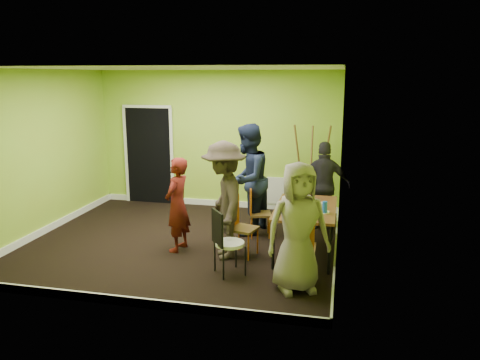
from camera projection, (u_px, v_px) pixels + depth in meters
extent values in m
plane|color=black|center=(183.00, 242.00, 7.75)|extent=(5.00, 5.00, 0.00)
cube|color=#9DC031|center=(217.00, 140.00, 9.58)|extent=(5.00, 0.04, 2.80)
cube|color=#9DC031|center=(113.00, 193.00, 5.30)|extent=(5.00, 0.04, 2.80)
cube|color=#9DC031|center=(41.00, 153.00, 7.97)|extent=(0.04, 4.50, 2.80)
cube|color=#9DC031|center=(340.00, 165.00, 6.91)|extent=(0.04, 4.50, 2.80)
cube|color=white|center=(178.00, 68.00, 7.13)|extent=(5.00, 4.50, 0.04)
cube|color=black|center=(149.00, 156.00, 9.96)|extent=(1.00, 0.05, 2.04)
cube|color=white|center=(279.00, 191.00, 9.50)|extent=(0.50, 0.04, 0.55)
cylinder|color=black|center=(273.00, 245.00, 6.58)|extent=(0.04, 0.04, 0.71)
cylinder|color=black|center=(329.00, 250.00, 6.42)|extent=(0.04, 0.04, 0.71)
cylinder|color=black|center=(285.00, 217.00, 7.90)|extent=(0.04, 0.04, 0.71)
cylinder|color=black|center=(332.00, 220.00, 7.73)|extent=(0.04, 0.04, 0.71)
cube|color=brown|center=(306.00, 208.00, 7.08)|extent=(0.90, 1.50, 0.04)
cylinder|color=#C95C13|center=(251.00, 222.00, 8.13)|extent=(0.02, 0.02, 0.39)
cylinder|color=#C95C13|center=(252.00, 228.00, 7.83)|extent=(0.02, 0.02, 0.39)
cylinder|color=#C95C13|center=(268.00, 222.00, 8.13)|extent=(0.02, 0.02, 0.39)
cylinder|color=#C95C13|center=(270.00, 228.00, 7.84)|extent=(0.02, 0.02, 0.39)
cube|color=brown|center=(260.00, 214.00, 7.94)|extent=(0.42, 0.42, 0.04)
cube|color=#C95C13|center=(251.00, 201.00, 7.88)|extent=(0.10, 0.33, 0.44)
cylinder|color=#C95C13|center=(239.00, 237.00, 7.34)|extent=(0.02, 0.02, 0.42)
cylinder|color=#C95C13|center=(229.00, 244.00, 7.06)|extent=(0.02, 0.02, 0.42)
cylinder|color=#C95C13|center=(258.00, 240.00, 7.19)|extent=(0.02, 0.02, 0.42)
cylinder|color=#C95C13|center=(248.00, 247.00, 6.91)|extent=(0.02, 0.02, 0.42)
cube|color=brown|center=(244.00, 229.00, 7.08)|extent=(0.46, 0.46, 0.04)
cube|color=#C95C13|center=(233.00, 211.00, 7.10)|extent=(0.12, 0.35, 0.47)
cylinder|color=#C95C13|center=(325.00, 218.00, 8.37)|extent=(0.02, 0.02, 0.39)
cylinder|color=#C95C13|center=(309.00, 219.00, 8.32)|extent=(0.02, 0.02, 0.39)
cylinder|color=#C95C13|center=(330.00, 223.00, 8.08)|extent=(0.02, 0.02, 0.39)
cylinder|color=#C95C13|center=(314.00, 224.00, 8.04)|extent=(0.02, 0.02, 0.39)
cube|color=brown|center=(320.00, 210.00, 8.16)|extent=(0.45, 0.45, 0.04)
cube|color=#C95C13|center=(317.00, 195.00, 8.27)|extent=(0.32, 0.14, 0.44)
cylinder|color=#C95C13|center=(286.00, 267.00, 6.18)|extent=(0.03, 0.03, 0.44)
cylinder|color=#C95C13|center=(312.00, 269.00, 6.11)|extent=(0.03, 0.03, 0.44)
cylinder|color=#C95C13|center=(289.00, 258.00, 6.50)|extent=(0.03, 0.03, 0.44)
cylinder|color=#C95C13|center=(313.00, 259.00, 6.43)|extent=(0.03, 0.03, 0.44)
cube|color=brown|center=(301.00, 248.00, 6.26)|extent=(0.40, 0.40, 0.04)
cube|color=#C95C13|center=(300.00, 233.00, 6.02)|extent=(0.37, 0.03, 0.49)
cylinder|color=black|center=(215.00, 257.00, 6.55)|extent=(0.02, 0.02, 0.43)
cylinder|color=black|center=(223.00, 265.00, 6.26)|extent=(0.02, 0.02, 0.43)
cylinder|color=black|center=(236.00, 253.00, 6.68)|extent=(0.02, 0.02, 0.43)
cylinder|color=black|center=(245.00, 261.00, 6.39)|extent=(0.02, 0.02, 0.43)
cylinder|color=white|center=(230.00, 244.00, 6.42)|extent=(0.40, 0.40, 0.05)
cube|color=black|center=(217.00, 228.00, 6.29)|extent=(0.24, 0.31, 0.48)
cylinder|color=brown|center=(300.00, 169.00, 9.20)|extent=(0.26, 0.42, 1.79)
cylinder|color=brown|center=(324.00, 170.00, 9.10)|extent=(0.26, 0.42, 1.79)
cylinder|color=brown|center=(311.00, 172.00, 8.90)|extent=(0.04, 0.41, 1.74)
cube|color=brown|center=(311.00, 173.00, 9.11)|extent=(0.48, 0.04, 0.04)
cylinder|color=white|center=(293.00, 200.00, 7.46)|extent=(0.24, 0.24, 0.01)
cylinder|color=white|center=(285.00, 213.00, 6.76)|extent=(0.21, 0.21, 0.01)
cylinder|color=white|center=(304.00, 198.00, 7.59)|extent=(0.23, 0.23, 0.01)
cylinder|color=white|center=(299.00, 218.00, 6.53)|extent=(0.25, 0.25, 0.01)
cylinder|color=white|center=(318.00, 204.00, 7.18)|extent=(0.25, 0.25, 0.01)
cylinder|color=white|center=(321.00, 212.00, 6.80)|extent=(0.23, 0.23, 0.01)
cylinder|color=white|center=(303.00, 199.00, 7.06)|extent=(0.07, 0.07, 0.24)
cylinder|color=blue|center=(325.00, 208.00, 6.72)|extent=(0.07, 0.07, 0.18)
cylinder|color=#C95C13|center=(302.00, 202.00, 7.18)|extent=(0.04, 0.04, 0.08)
cylinder|color=black|center=(294.00, 198.00, 7.38)|extent=(0.07, 0.07, 0.10)
cylinder|color=black|center=(313.00, 196.00, 7.49)|extent=(0.06, 0.06, 0.10)
cylinder|color=black|center=(309.00, 213.00, 6.56)|extent=(0.07, 0.07, 0.11)
imported|color=white|center=(289.00, 205.00, 6.99)|extent=(0.11, 0.11, 0.09)
imported|color=white|center=(321.00, 205.00, 6.99)|extent=(0.10, 0.10, 0.09)
imported|color=#54130E|center=(177.00, 205.00, 7.24)|extent=(0.43, 0.58, 1.48)
imported|color=#151D35|center=(248.00, 179.00, 8.00)|extent=(0.89, 1.05, 1.91)
imported|color=#322921|center=(224.00, 200.00, 6.93)|extent=(1.02, 1.30, 1.77)
imported|color=#232227|center=(324.00, 185.00, 8.29)|extent=(0.95, 0.46, 1.57)
imported|color=gray|center=(298.00, 227.00, 5.86)|extent=(0.96, 0.82, 1.67)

